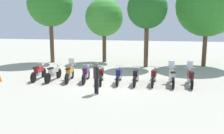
# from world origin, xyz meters

# --- Properties ---
(ground_plane) EXTENTS (80.00, 80.00, 0.00)m
(ground_plane) POSITION_xyz_m (0.00, 0.00, 0.00)
(ground_plane) COLOR #ADA899
(motorcycle_0) EXTENTS (0.62, 2.19, 0.99)m
(motorcycle_0) POSITION_xyz_m (-4.69, -0.14, 0.50)
(motorcycle_0) COLOR black
(motorcycle_0) RESTS_ON ground_plane
(motorcycle_1) EXTENTS (0.62, 2.19, 0.99)m
(motorcycle_1) POSITION_xyz_m (-3.65, -0.17, 0.50)
(motorcycle_1) COLOR black
(motorcycle_1) RESTS_ON ground_plane
(motorcycle_2) EXTENTS (0.65, 2.17, 1.37)m
(motorcycle_2) POSITION_xyz_m (-2.61, -0.04, 0.52)
(motorcycle_2) COLOR black
(motorcycle_2) RESTS_ON ground_plane
(motorcycle_3) EXTENTS (0.62, 2.18, 0.99)m
(motorcycle_3) POSITION_xyz_m (-1.57, 0.09, 0.50)
(motorcycle_3) COLOR black
(motorcycle_3) RESTS_ON ground_plane
(motorcycle_4) EXTENTS (0.68, 2.17, 0.99)m
(motorcycle_4) POSITION_xyz_m (-0.53, -0.08, 0.50)
(motorcycle_4) COLOR black
(motorcycle_4) RESTS_ON ground_plane
(motorcycle_5) EXTENTS (0.62, 2.19, 0.99)m
(motorcycle_5) POSITION_xyz_m (0.52, 0.10, 0.50)
(motorcycle_5) COLOR black
(motorcycle_5) RESTS_ON ground_plane
(motorcycle_6) EXTENTS (0.62, 2.19, 0.99)m
(motorcycle_6) POSITION_xyz_m (1.56, 0.10, 0.50)
(motorcycle_6) COLOR black
(motorcycle_6) RESTS_ON ground_plane
(motorcycle_7) EXTENTS (0.62, 2.19, 0.99)m
(motorcycle_7) POSITION_xyz_m (2.60, 0.26, 0.50)
(motorcycle_7) COLOR black
(motorcycle_7) RESTS_ON ground_plane
(motorcycle_8) EXTENTS (0.62, 2.19, 1.37)m
(motorcycle_8) POSITION_xyz_m (3.64, 0.27, 0.52)
(motorcycle_8) COLOR black
(motorcycle_8) RESTS_ON ground_plane
(motorcycle_9) EXTENTS (0.62, 2.19, 1.37)m
(motorcycle_9) POSITION_xyz_m (4.68, 0.39, 0.52)
(motorcycle_9) COLOR black
(motorcycle_9) RESTS_ON ground_plane
(person_0) EXTENTS (0.37, 0.30, 1.64)m
(person_0) POSITION_xyz_m (-0.16, -2.41, 0.95)
(person_0) COLOR black
(person_0) RESTS_ON ground_plane
(tree_0) EXTENTS (4.10, 4.10, 7.42)m
(tree_0) POSITION_xyz_m (-7.17, 6.71, 5.35)
(tree_0) COLOR brown
(tree_0) RESTS_ON ground_plane
(tree_1) EXTENTS (3.51, 3.51, 5.94)m
(tree_1) POSITION_xyz_m (-2.44, 8.00, 4.16)
(tree_1) COLOR brown
(tree_1) RESTS_ON ground_plane
(tree_2) EXTENTS (3.26, 3.26, 6.42)m
(tree_2) POSITION_xyz_m (1.64, 6.18, 4.75)
(tree_2) COLOR brown
(tree_2) RESTS_ON ground_plane
(tree_3) EXTENTS (5.13, 5.13, 7.65)m
(tree_3) POSITION_xyz_m (6.45, 7.57, 5.08)
(tree_3) COLOR brown
(tree_3) RESTS_ON ground_plane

